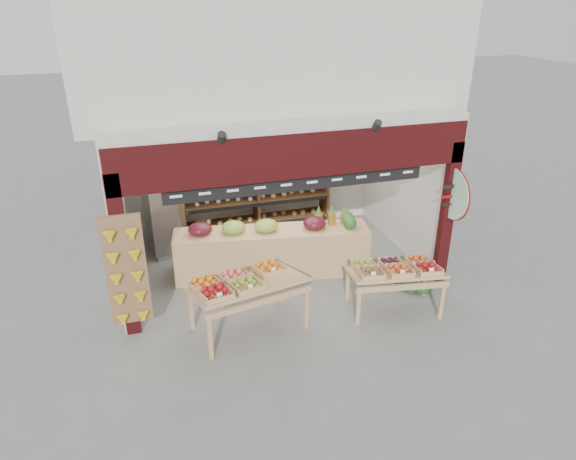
{
  "coord_description": "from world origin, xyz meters",
  "views": [
    {
      "loc": [
        -2.4,
        -8.18,
        4.9
      ],
      "look_at": [
        0.07,
        -0.2,
        1.01
      ],
      "focal_mm": 32.0,
      "sensor_mm": 36.0,
      "label": 1
    }
  ],
  "objects_px": {
    "refrigerator": "(164,216)",
    "mid_counter": "(271,250)",
    "watermelon_pile": "(414,277)",
    "back_shelving": "(256,182)",
    "display_table_left": "(240,284)",
    "display_table_right": "(395,270)",
    "cardboard_stack": "(199,259)"
  },
  "relations": [
    {
      "from": "back_shelving",
      "to": "mid_counter",
      "type": "relative_size",
      "value": 0.87
    },
    {
      "from": "cardboard_stack",
      "to": "mid_counter",
      "type": "xyz_separation_m",
      "value": [
        1.3,
        -0.59,
        0.28
      ]
    },
    {
      "from": "mid_counter",
      "to": "display_table_left",
      "type": "xyz_separation_m",
      "value": [
        -0.94,
        -1.6,
        0.36
      ]
    },
    {
      "from": "cardboard_stack",
      "to": "display_table_right",
      "type": "bearing_deg",
      "value": -39.06
    },
    {
      "from": "refrigerator",
      "to": "back_shelving",
      "type": "bearing_deg",
      "value": -5.75
    },
    {
      "from": "cardboard_stack",
      "to": "watermelon_pile",
      "type": "height_order",
      "value": "cardboard_stack"
    },
    {
      "from": "refrigerator",
      "to": "watermelon_pile",
      "type": "height_order",
      "value": "refrigerator"
    },
    {
      "from": "back_shelving",
      "to": "refrigerator",
      "type": "bearing_deg",
      "value": -171.5
    },
    {
      "from": "display_table_right",
      "to": "mid_counter",
      "type": "bearing_deg",
      "value": 132.33
    },
    {
      "from": "refrigerator",
      "to": "mid_counter",
      "type": "xyz_separation_m",
      "value": [
        1.81,
        -1.47,
        -0.33
      ]
    },
    {
      "from": "display_table_right",
      "to": "refrigerator",
      "type": "bearing_deg",
      "value": 136.62
    },
    {
      "from": "cardboard_stack",
      "to": "back_shelving",
      "type": "bearing_deg",
      "value": 38.76
    },
    {
      "from": "mid_counter",
      "to": "display_table_right",
      "type": "xyz_separation_m",
      "value": [
        1.62,
        -1.78,
        0.27
      ]
    },
    {
      "from": "back_shelving",
      "to": "cardboard_stack",
      "type": "distance_m",
      "value": 2.13
    },
    {
      "from": "back_shelving",
      "to": "mid_counter",
      "type": "height_order",
      "value": "back_shelving"
    },
    {
      "from": "refrigerator",
      "to": "mid_counter",
      "type": "bearing_deg",
      "value": -53.19
    },
    {
      "from": "display_table_right",
      "to": "watermelon_pile",
      "type": "relative_size",
      "value": 2.18
    },
    {
      "from": "back_shelving",
      "to": "watermelon_pile",
      "type": "xyz_separation_m",
      "value": [
        2.18,
        -3.01,
        -1.03
      ]
    },
    {
      "from": "refrigerator",
      "to": "cardboard_stack",
      "type": "height_order",
      "value": "refrigerator"
    },
    {
      "from": "display_table_right",
      "to": "back_shelving",
      "type": "bearing_deg",
      "value": 112.43
    },
    {
      "from": "back_shelving",
      "to": "display_table_right",
      "type": "distance_m",
      "value": 3.86
    },
    {
      "from": "display_table_right",
      "to": "display_table_left",
      "type": "bearing_deg",
      "value": 175.99
    },
    {
      "from": "display_table_right",
      "to": "cardboard_stack",
      "type": "bearing_deg",
      "value": 140.94
    },
    {
      "from": "watermelon_pile",
      "to": "display_table_left",
      "type": "bearing_deg",
      "value": -173.86
    },
    {
      "from": "display_table_left",
      "to": "watermelon_pile",
      "type": "relative_size",
      "value": 2.5
    },
    {
      "from": "display_table_left",
      "to": "watermelon_pile",
      "type": "xyz_separation_m",
      "value": [
        3.28,
        0.35,
        -0.65
      ]
    },
    {
      "from": "cardboard_stack",
      "to": "watermelon_pile",
      "type": "relative_size",
      "value": 1.36
    },
    {
      "from": "back_shelving",
      "to": "cardboard_stack",
      "type": "bearing_deg",
      "value": -141.24
    },
    {
      "from": "display_table_left",
      "to": "mid_counter",
      "type": "bearing_deg",
      "value": 59.61
    },
    {
      "from": "cardboard_stack",
      "to": "display_table_right",
      "type": "xyz_separation_m",
      "value": [
        2.92,
        -2.37,
        0.55
      ]
    },
    {
      "from": "display_table_left",
      "to": "display_table_right",
      "type": "bearing_deg",
      "value": -4.01
    },
    {
      "from": "back_shelving",
      "to": "display_table_right",
      "type": "bearing_deg",
      "value": -67.57
    }
  ]
}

